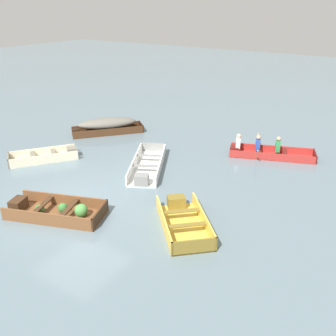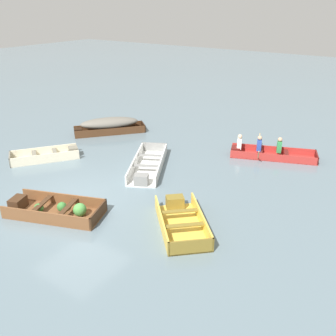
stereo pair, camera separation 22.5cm
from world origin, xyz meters
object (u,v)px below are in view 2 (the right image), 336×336
at_px(dinghy_wooden_brown_foreground, 54,209).
at_px(skiff_cream_far_moored, 48,156).
at_px(skiff_white_near_moored, 148,166).
at_px(skiff_dark_varnish_mid_moored, 109,124).
at_px(skiff_yellow_outer_moored, 181,220).
at_px(rowboat_red_with_crew, 267,152).

bearing_deg(dinghy_wooden_brown_foreground, skiff_cream_far_moored, 143.10).
xyz_separation_m(skiff_white_near_moored, skiff_dark_varnish_mid_moored, (-4.16, 2.39, 0.29)).
bearing_deg(skiff_yellow_outer_moored, skiff_dark_varnish_mid_moored, 145.83).
relative_size(dinghy_wooden_brown_foreground, rowboat_red_with_crew, 0.88).
height_order(dinghy_wooden_brown_foreground, skiff_cream_far_moored, dinghy_wooden_brown_foreground).
relative_size(dinghy_wooden_brown_foreground, skiff_yellow_outer_moored, 1.17).
distance_m(dinghy_wooden_brown_foreground, rowboat_red_with_crew, 8.76).
bearing_deg(dinghy_wooden_brown_foreground, skiff_dark_varnish_mid_moored, 120.18).
bearing_deg(dinghy_wooden_brown_foreground, rowboat_red_with_crew, 65.53).
height_order(dinghy_wooden_brown_foreground, rowboat_red_with_crew, rowboat_red_with_crew).
xyz_separation_m(skiff_cream_far_moored, skiff_yellow_outer_moored, (7.09, -1.09, 0.01)).
height_order(skiff_white_near_moored, rowboat_red_with_crew, rowboat_red_with_crew).
relative_size(dinghy_wooden_brown_foreground, skiff_white_near_moored, 0.89).
relative_size(skiff_yellow_outer_moored, rowboat_red_with_crew, 0.75).
relative_size(skiff_cream_far_moored, skiff_yellow_outer_moored, 1.02).
xyz_separation_m(skiff_dark_varnish_mid_moored, skiff_cream_far_moored, (0.19, -3.85, -0.29)).
distance_m(skiff_white_near_moored, skiff_dark_varnish_mid_moored, 4.80).
bearing_deg(skiff_yellow_outer_moored, skiff_white_near_moored, 140.78).
bearing_deg(rowboat_red_with_crew, skiff_dark_varnish_mid_moored, -169.43).
height_order(skiff_dark_varnish_mid_moored, rowboat_red_with_crew, rowboat_red_with_crew).
bearing_deg(rowboat_red_with_crew, skiff_cream_far_moored, -144.18).
distance_m(skiff_white_near_moored, rowboat_red_with_crew, 5.02).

